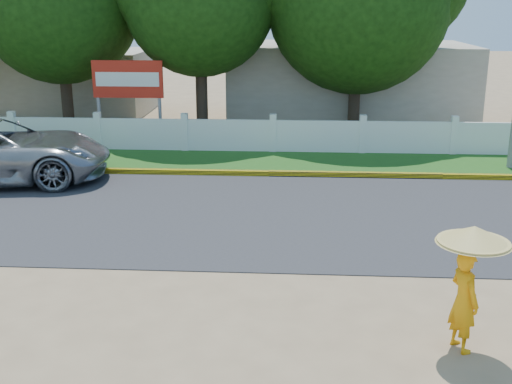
% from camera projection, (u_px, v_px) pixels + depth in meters
% --- Properties ---
extents(ground, '(120.00, 120.00, 0.00)m').
position_uv_depth(ground, '(249.00, 297.00, 11.07)').
color(ground, '#9E8460').
rests_on(ground, ground).
extents(road, '(60.00, 7.00, 0.02)m').
position_uv_depth(road, '(262.00, 214.00, 15.37)').
color(road, '#38383A').
rests_on(road, ground).
extents(grass_verge, '(60.00, 3.50, 0.03)m').
position_uv_depth(grass_verge, '(271.00, 162.00, 20.40)').
color(grass_verge, '#2D601E').
rests_on(grass_verge, ground).
extents(curb, '(40.00, 0.18, 0.16)m').
position_uv_depth(curb, '(269.00, 173.00, 18.75)').
color(curb, yellow).
rests_on(curb, ground).
extents(fence, '(40.00, 0.10, 1.10)m').
position_uv_depth(fence, '(273.00, 136.00, 21.63)').
color(fence, silver).
rests_on(fence, ground).
extents(building_near, '(10.00, 6.00, 3.20)m').
position_uv_depth(building_near, '(348.00, 82.00, 27.66)').
color(building_near, '#B7AD99').
rests_on(building_near, ground).
extents(building_far, '(8.00, 5.00, 2.80)m').
position_uv_depth(building_far, '(62.00, 81.00, 29.45)').
color(building_far, '#B7AD99').
rests_on(building_far, ground).
extents(monk_with_parasol, '(1.05, 1.05, 1.91)m').
position_uv_depth(monk_with_parasol, '(469.00, 270.00, 9.07)').
color(monk_with_parasol, orange).
rests_on(monk_with_parasol, ground).
extents(billboard, '(2.50, 0.13, 2.95)m').
position_uv_depth(billboard, '(128.00, 84.00, 22.54)').
color(billboard, gray).
rests_on(billboard, ground).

